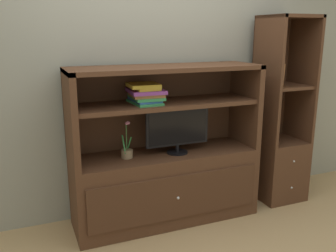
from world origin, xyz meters
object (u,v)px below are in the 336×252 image
object	(u,v)px
tv_monitor	(177,129)
upright_book_row	(275,73)
media_console	(166,170)
potted_plant	(127,151)
bookshelf_tall	(279,141)
magazine_stack	(145,94)

from	to	relation	value
tv_monitor	upright_book_row	xyz separation A→B (m)	(1.02, 0.05, 0.43)
media_console	potted_plant	size ratio (longest dim) A/B	5.16
tv_monitor	bookshelf_tall	distance (m)	1.17
upright_book_row	media_console	bearing A→B (deg)	179.76
bookshelf_tall	tv_monitor	bearing A→B (deg)	-176.98
media_console	upright_book_row	size ratio (longest dim) A/B	6.29
potted_plant	upright_book_row	bearing A→B (deg)	0.35
media_console	magazine_stack	distance (m)	0.72
magazine_stack	upright_book_row	xyz separation A→B (m)	(1.29, -0.00, 0.12)
potted_plant	bookshelf_tall	world-z (taller)	bookshelf_tall
media_console	upright_book_row	world-z (taller)	upright_book_row
tv_monitor	media_console	bearing A→B (deg)	148.62
media_console	bookshelf_tall	world-z (taller)	bookshelf_tall
magazine_stack	upright_book_row	size ratio (longest dim) A/B	1.38
magazine_stack	upright_book_row	distance (m)	1.30
magazine_stack	bookshelf_tall	world-z (taller)	bookshelf_tall
potted_plant	magazine_stack	world-z (taller)	magazine_stack
potted_plant	media_console	bearing A→B (deg)	2.19
media_console	tv_monitor	bearing A→B (deg)	-31.38
bookshelf_tall	magazine_stack	bearing A→B (deg)	-179.65
potted_plant	upright_book_row	distance (m)	1.58
tv_monitor	bookshelf_tall	world-z (taller)	bookshelf_tall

